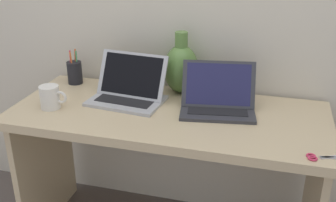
# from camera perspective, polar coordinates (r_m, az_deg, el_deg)

# --- Properties ---
(desk) EXTENTS (1.41, 0.60, 0.73)m
(desk) POSITION_cam_1_polar(r_m,az_deg,el_deg) (1.87, 0.00, -5.92)
(desk) COLOR #D1B78C
(desk) RESTS_ON ground
(laptop_left) EXTENTS (0.36, 0.27, 0.21)m
(laptop_left) POSITION_cam_1_polar(r_m,az_deg,el_deg) (1.90, -5.57, 1.73)
(laptop_left) COLOR #B2B2B7
(laptop_left) RESTS_ON desk
(laptop_right) EXTENTS (0.36, 0.27, 0.21)m
(laptop_right) POSITION_cam_1_polar(r_m,az_deg,el_deg) (1.80, 7.11, 0.39)
(laptop_right) COLOR #333338
(laptop_right) RESTS_ON desk
(green_vase) EXTENTS (0.17, 0.17, 0.30)m
(green_vase) POSITION_cam_1_polar(r_m,az_deg,el_deg) (1.96, 1.86, 4.72)
(green_vase) COLOR #5B843D
(green_vase) RESTS_ON desk
(coffee_mug) EXTENTS (0.13, 0.09, 0.11)m
(coffee_mug) POSITION_cam_1_polar(r_m,az_deg,el_deg) (1.88, -16.39, 0.53)
(coffee_mug) COLOR white
(coffee_mug) RESTS_ON desk
(pen_cup) EXTENTS (0.08, 0.08, 0.18)m
(pen_cup) POSITION_cam_1_polar(r_m,az_deg,el_deg) (2.16, -13.13, 4.01)
(pen_cup) COLOR black
(pen_cup) RESTS_ON desk
(scissors) EXTENTS (0.15, 0.08, 0.01)m
(scissors) POSITION_cam_1_polar(r_m,az_deg,el_deg) (1.54, 20.76, -7.47)
(scissors) COLOR #B7B7BC
(scissors) RESTS_ON desk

